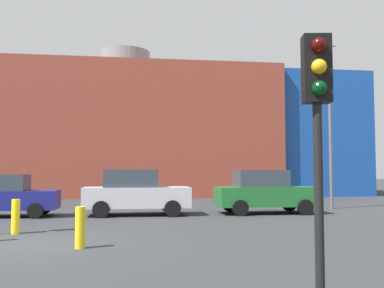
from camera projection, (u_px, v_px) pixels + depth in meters
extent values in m
plane|color=#2D3033|center=(24.00, 243.00, 11.26)|extent=(200.00, 200.00, 0.00)
cube|color=brown|center=(125.00, 135.00, 36.28)|extent=(22.92, 12.12, 9.69)
cube|color=#19479E|center=(302.00, 138.00, 38.33)|extent=(7.23, 10.90, 9.49)
cylinder|color=slate|center=(125.00, 64.00, 36.65)|extent=(4.00, 4.00, 2.00)
cube|color=navy|center=(7.00, 200.00, 17.97)|extent=(3.95, 1.69, 0.75)
cube|color=#333D47|center=(2.00, 182.00, 17.99)|extent=(1.98, 1.51, 0.66)
cylinder|color=black|center=(44.00, 207.00, 18.98)|extent=(0.60, 0.21, 0.60)
cylinder|color=black|center=(35.00, 211.00, 17.26)|extent=(0.60, 0.21, 0.60)
cube|color=silver|center=(137.00, 197.00, 18.69)|extent=(4.40, 1.89, 0.84)
cube|color=#333D47|center=(131.00, 178.00, 18.70)|extent=(2.20, 1.68, 0.73)
cylinder|color=black|center=(169.00, 205.00, 19.80)|extent=(0.67, 0.23, 0.67)
cylinder|color=black|center=(173.00, 209.00, 17.90)|extent=(0.67, 0.23, 0.67)
cylinder|color=black|center=(104.00, 206.00, 19.42)|extent=(0.67, 0.23, 0.67)
cylinder|color=black|center=(101.00, 209.00, 17.51)|extent=(0.67, 0.23, 0.67)
cube|color=#1E662D|center=(266.00, 196.00, 19.45)|extent=(4.35, 1.86, 0.83)
cube|color=#333D47|center=(260.00, 179.00, 19.46)|extent=(2.17, 1.66, 0.72)
cylinder|color=black|center=(289.00, 204.00, 20.55)|extent=(0.66, 0.23, 0.66)
cylinder|color=black|center=(305.00, 207.00, 18.67)|extent=(0.66, 0.23, 0.66)
cylinder|color=black|center=(230.00, 205.00, 20.17)|extent=(0.66, 0.23, 0.66)
cylinder|color=black|center=(240.00, 208.00, 18.29)|extent=(0.66, 0.23, 0.66)
cylinder|color=black|center=(319.00, 207.00, 5.75)|extent=(0.12, 0.12, 2.70)
cube|color=black|center=(316.00, 69.00, 5.86)|extent=(0.39, 0.30, 0.90)
sphere|color=#3C0605|center=(319.00, 45.00, 5.74)|extent=(0.20, 0.20, 0.20)
sphere|color=#F2A514|center=(319.00, 67.00, 5.72)|extent=(0.20, 0.20, 0.20)
sphere|color=black|center=(320.00, 88.00, 5.70)|extent=(0.20, 0.20, 0.20)
cylinder|color=yellow|center=(80.00, 227.00, 10.54)|extent=(0.24, 0.24, 0.98)
cylinder|color=yellow|center=(16.00, 217.00, 13.01)|extent=(0.24, 0.24, 1.01)
cylinder|color=#59595E|center=(330.00, 127.00, 22.27)|extent=(0.16, 0.16, 8.13)
cube|color=#B2B2B2|center=(329.00, 44.00, 22.53)|extent=(0.80, 0.24, 0.20)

